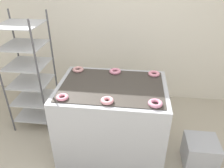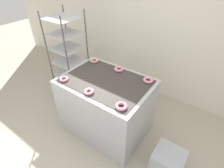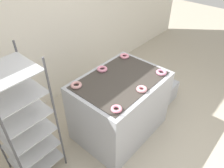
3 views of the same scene
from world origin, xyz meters
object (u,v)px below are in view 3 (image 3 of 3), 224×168
at_px(fryer_machine, 120,106).
at_px(glaze_bin, 164,90).
at_px(donut_far_right, 125,56).
at_px(donut_near_right, 161,72).
at_px(donut_near_left, 116,109).
at_px(donut_near_center, 142,89).
at_px(baking_rack_cart, 23,122).
at_px(donut_far_center, 102,69).
at_px(donut_far_left, 76,85).

distance_m(fryer_machine, glaze_bin, 1.15).
bearing_deg(donut_far_right, fryer_machine, -146.53).
relative_size(donut_near_right, donut_far_right, 1.02).
bearing_deg(donut_near_left, glaze_bin, 7.16).
xyz_separation_m(fryer_machine, glaze_bin, (1.10, -0.14, -0.30)).
distance_m(donut_near_left, donut_near_center, 0.47).
relative_size(glaze_bin, donut_near_center, 2.85).
bearing_deg(baking_rack_cart, donut_far_right, -2.99).
relative_size(baking_rack_cart, donut_far_center, 11.33).
bearing_deg(glaze_bin, donut_far_right, 143.01).
bearing_deg(donut_far_center, donut_near_right, -54.77).
bearing_deg(fryer_machine, baking_rack_cart, 161.24).
xyz_separation_m(fryer_machine, donut_near_left, (-0.48, -0.33, 0.50)).
bearing_deg(donut_near_left, donut_far_center, 54.14).
relative_size(donut_near_center, donut_far_center, 0.91).
height_order(baking_rack_cart, donut_far_center, baking_rack_cart).
relative_size(glaze_bin, donut_far_right, 2.68).
relative_size(donut_near_left, donut_far_right, 0.90).
distance_m(fryer_machine, donut_far_center, 0.60).
bearing_deg(donut_near_left, donut_near_right, 0.04).
relative_size(donut_near_left, donut_near_center, 0.96).
height_order(donut_near_left, donut_far_center, donut_far_center).
bearing_deg(donut_far_left, glaze_bin, -16.33).
bearing_deg(fryer_machine, donut_near_center, -91.32).
relative_size(fryer_machine, donut_far_right, 8.90).
xyz_separation_m(baking_rack_cart, donut_far_right, (1.71, -0.09, 0.14)).
relative_size(glaze_bin, donut_far_left, 2.64).
bearing_deg(donut_far_left, fryer_machine, -34.13).
height_order(baking_rack_cart, donut_far_left, baking_rack_cart).
bearing_deg(donut_far_right, donut_far_left, 179.74).
height_order(glaze_bin, donut_near_center, donut_near_center).
relative_size(donut_near_center, donut_far_left, 0.93).
bearing_deg(donut_near_left, fryer_machine, 34.87).
xyz_separation_m(donut_near_center, donut_far_right, (0.50, 0.67, -0.00)).
distance_m(fryer_machine, baking_rack_cart, 1.33).
distance_m(donut_near_left, donut_far_right, 1.17).
relative_size(fryer_machine, donut_far_center, 8.66).
bearing_deg(donut_far_left, donut_far_center, 0.51).
distance_m(donut_far_left, donut_far_right, 0.97).
height_order(baking_rack_cart, glaze_bin, baking_rack_cart).
bearing_deg(donut_far_left, baking_rack_cart, 173.40).
relative_size(baking_rack_cart, donut_far_left, 11.49).
bearing_deg(donut_near_left, donut_far_right, 34.17).
bearing_deg(glaze_bin, donut_near_right, -162.50).
height_order(glaze_bin, donut_near_right, donut_near_right).
bearing_deg(donut_far_center, donut_far_right, -1.02).
height_order(donut_near_left, donut_near_right, donut_near_right).
xyz_separation_m(donut_near_right, donut_far_center, (-0.47, 0.67, 0.00)).
bearing_deg(glaze_bin, baking_rack_cart, 166.67).
xyz_separation_m(glaze_bin, donut_near_left, (-1.58, -0.20, 0.80)).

